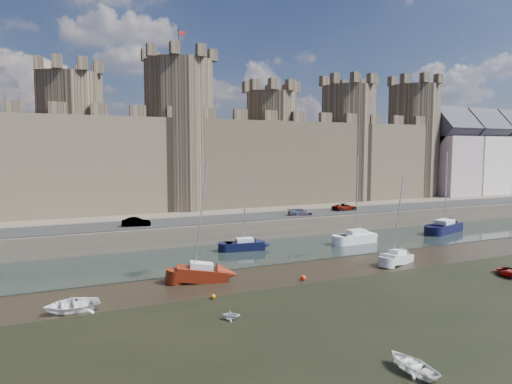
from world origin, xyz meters
TOP-DOWN VIEW (x-y plane):
  - ground at (0.00, 0.00)m, footprint 160.00×160.00m
  - seaweed_patch at (0.00, -6.00)m, footprint 70.00×34.00m
  - water_channel at (0.00, 24.00)m, footprint 160.00×12.00m
  - quay at (0.00, 60.00)m, footprint 160.00×60.00m
  - road at (0.00, 34.00)m, footprint 160.00×7.00m
  - castle at (-0.64, 48.00)m, footprint 108.50×11.00m
  - townhouses at (71.50, 46.00)m, footprint 35.50×9.05m
  - car_1 at (-7.77, 32.69)m, footprint 3.58×1.78m
  - car_2 at (15.01, 32.54)m, footprint 3.91×2.43m
  - car_3 at (23.86, 34.43)m, footprint 4.05×2.01m
  - sailboat_1 at (3.33, 25.39)m, footprint 4.73×2.44m
  - sailboat_2 at (17.68, 23.29)m, footprint 5.10×2.13m
  - sailboat_3 at (33.80, 24.32)m, footprint 6.97×4.41m
  - sailboat_4 at (-5.08, 15.50)m, footprint 4.89×2.79m
  - sailboat_5 at (15.34, 13.32)m, footprint 4.56×3.04m
  - dinghy_2 at (-0.10, -5.19)m, footprint 2.43×3.18m
  - dinghy_3 at (-6.11, 5.75)m, footprint 1.71×1.65m
  - dinghy_4 at (21.40, 5.29)m, footprint 3.54×3.91m
  - dinghy_6 at (-16.03, 12.00)m, footprint 4.14×3.17m
  - buoy_1 at (-5.74, 10.52)m, footprint 0.38×0.38m
  - buoy_3 at (3.33, 12.00)m, footprint 0.49×0.49m

SIDE VIEW (x-z plane):
  - ground at x=0.00m, z-range 0.00..0.00m
  - seaweed_patch at x=0.00m, z-range 0.00..0.01m
  - water_channel at x=0.00m, z-range 0.00..0.08m
  - buoy_1 at x=-5.74m, z-range 0.00..0.38m
  - buoy_3 at x=3.33m, z-range 0.00..0.49m
  - dinghy_2 at x=-0.10m, z-range 0.00..0.61m
  - dinghy_4 at x=21.40m, z-range 0.00..0.66m
  - dinghy_3 at x=-6.11m, z-range 0.00..0.69m
  - dinghy_6 at x=-16.03m, z-range 0.00..0.80m
  - sailboat_5 at x=15.34m, z-range -3.90..5.26m
  - sailboat_1 at x=3.33m, z-range -3.78..5.26m
  - sailboat_4 at x=-5.08m, z-range -4.60..6.17m
  - sailboat_2 at x=17.68m, z-range -4.59..6.30m
  - sailboat_3 at x=33.80m, z-range -4.84..6.56m
  - quay at x=0.00m, z-range 0.00..2.50m
  - road at x=0.00m, z-range 2.50..2.60m
  - car_2 at x=15.01m, z-range 2.50..3.56m
  - car_3 at x=23.86m, z-range 2.50..3.61m
  - car_1 at x=-7.77m, z-range 2.50..3.63m
  - townhouses at x=71.50m, z-range 1.53..19.65m
  - castle at x=-0.64m, z-range -2.83..26.17m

